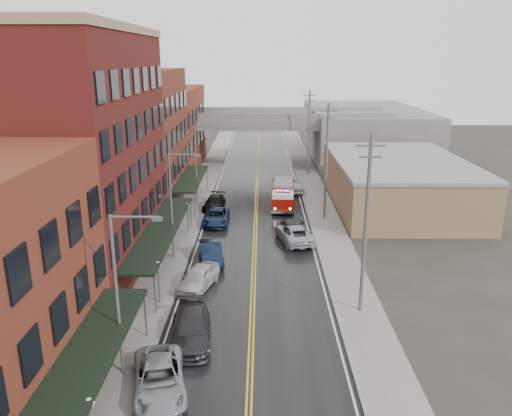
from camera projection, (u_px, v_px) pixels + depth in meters
name	position (u px, v px, depth m)	size (l,w,h in m)	color
road	(255.00, 234.00, 47.78)	(11.00, 160.00, 0.02)	black
sidewalk_left	(179.00, 233.00, 47.84)	(3.00, 160.00, 0.15)	slate
sidewalk_right	(331.00, 234.00, 47.69)	(3.00, 160.00, 0.15)	slate
curb_left	(196.00, 234.00, 47.82)	(0.30, 160.00, 0.15)	gray
curb_right	(314.00, 234.00, 47.70)	(0.30, 160.00, 0.15)	gray
brick_building_b	(83.00, 156.00, 38.60)	(9.00, 20.00, 18.00)	#4C1414
brick_building_c	(138.00, 139.00, 55.78)	(9.00, 15.00, 15.00)	#5F2D1C
brick_building_far	(167.00, 130.00, 72.95)	(9.00, 20.00, 12.00)	maroon
tan_building	(397.00, 184.00, 56.45)	(14.00, 22.00, 5.00)	#92734E
right_far_block	(364.00, 132.00, 84.68)	(18.00, 30.00, 8.00)	slate
awning_0	(79.00, 371.00, 22.12)	(2.60, 16.00, 3.09)	black
awning_1	(162.00, 229.00, 40.30)	(2.60, 18.00, 3.09)	black
awning_2	(191.00, 178.00, 57.03)	(2.60, 13.00, 3.09)	black
globe_lamp_0	(90.00, 415.00, 20.40)	(0.44, 0.44, 3.12)	#59595B
globe_lamp_1	(158.00, 273.00, 33.79)	(0.44, 0.44, 3.12)	#59595B
globe_lamp_2	(188.00, 211.00, 47.18)	(0.44, 0.44, 3.12)	#59595B
street_lamp_0	(121.00, 286.00, 25.30)	(2.64, 0.22, 9.00)	#59595B
street_lamp_1	(174.00, 200.00, 40.60)	(2.64, 0.22, 9.00)	#59595B
street_lamp_2	(198.00, 160.00, 55.90)	(2.64, 0.22, 9.00)	#59595B
utility_pole_0	(366.00, 222.00, 31.52)	(1.80, 0.24, 12.00)	#59595B
utility_pole_1	(327.00, 160.00, 50.65)	(1.80, 0.24, 12.00)	#59595B
utility_pole_2	(309.00, 131.00, 69.78)	(1.80, 0.24, 12.00)	#59595B
overpass	(258.00, 127.00, 76.64)	(40.00, 10.00, 7.50)	slate
fire_truck	(283.00, 194.00, 56.20)	(3.33, 7.59, 2.73)	#8D0F06
parked_car_left_2	(159.00, 379.00, 25.19)	(2.56, 5.56, 1.54)	gray
parked_car_left_3	(191.00, 329.00, 29.70)	(2.32, 5.72, 1.66)	#252528
parked_car_left_4	(198.00, 278.00, 36.54)	(1.93, 4.79, 1.63)	silver
parked_car_left_5	(211.00, 252.00, 41.27)	(1.71, 4.90, 1.61)	black
parked_car_left_6	(216.00, 217.00, 50.67)	(2.46, 5.34, 1.48)	#112141
parked_car_left_7	(214.00, 203.00, 55.63)	(2.01, 4.93, 1.43)	black
parked_car_right_0	(294.00, 233.00, 45.73)	(2.66, 5.77, 1.60)	#AAACB2
parked_car_right_1	(293.00, 227.00, 47.32)	(2.28, 5.61, 1.63)	#262629
parked_car_right_2	(295.00, 187.00, 62.34)	(1.73, 4.29, 1.46)	silver
parked_car_right_3	(285.00, 182.00, 64.69)	(1.61, 4.62, 1.52)	black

